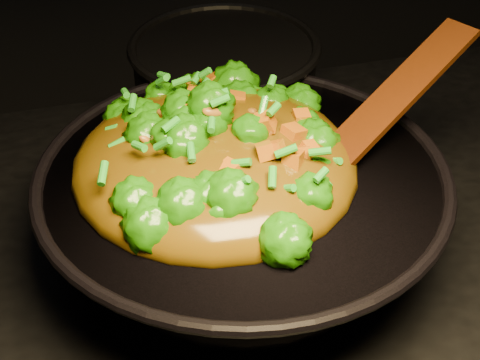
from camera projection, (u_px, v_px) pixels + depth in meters
name	position (u px, v px, depth m)	size (l,w,h in m)	color
wok	(243.00, 217.00, 0.79)	(0.42, 0.42, 0.12)	black
stir_fry	(214.00, 129.00, 0.73)	(0.29, 0.29, 0.10)	#247A08
spatula	(384.00, 108.00, 0.77)	(0.28, 0.04, 0.01)	#380D03
back_pot	(225.00, 88.00, 0.99)	(0.24, 0.24, 0.14)	black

